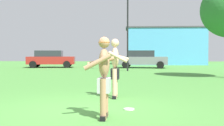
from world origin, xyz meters
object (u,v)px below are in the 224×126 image
at_px(car_red_near_post, 51,59).
at_px(lamp_post, 128,21).
at_px(player_with_cap, 104,74).
at_px(frisbee, 129,109).
at_px(player_in_black, 115,67).
at_px(car_gray_mid_lot, 143,59).

xyz_separation_m(car_red_near_post, lamp_post, (7.15, -4.83, 2.89)).
relative_size(player_with_cap, frisbee, 6.55).
bearing_deg(player_with_cap, player_in_black, 87.33).
distance_m(player_with_cap, car_gray_mid_lot, 19.94).
xyz_separation_m(player_in_black, car_red_near_post, (-6.75, 17.55, -0.10)).
relative_size(player_with_cap, car_red_near_post, 0.37).
relative_size(frisbee, lamp_post, 0.04).
height_order(player_with_cap, car_red_near_post, player_with_cap).
xyz_separation_m(player_with_cap, frisbee, (0.52, 0.89, -0.90)).
distance_m(frisbee, car_red_near_post, 20.58).
bearing_deg(lamp_post, frisbee, -90.00).
xyz_separation_m(player_in_black, car_gray_mid_lot, (1.76, 17.22, -0.10)).
bearing_deg(lamp_post, car_red_near_post, 145.93).
xyz_separation_m(player_with_cap, player_in_black, (0.12, 2.64, 0.01)).
xyz_separation_m(frisbee, car_red_near_post, (-7.15, 19.29, 0.81)).
distance_m(player_in_black, car_gray_mid_lot, 17.31).
bearing_deg(lamp_post, car_gray_mid_lot, 73.10).
distance_m(player_with_cap, player_in_black, 2.64).
relative_size(player_in_black, car_red_near_post, 0.39).
xyz_separation_m(player_in_black, lamp_post, (0.39, 12.71, 2.79)).
relative_size(car_red_near_post, car_gray_mid_lot, 1.01).
xyz_separation_m(frisbee, car_gray_mid_lot, (1.37, 18.96, 0.81)).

